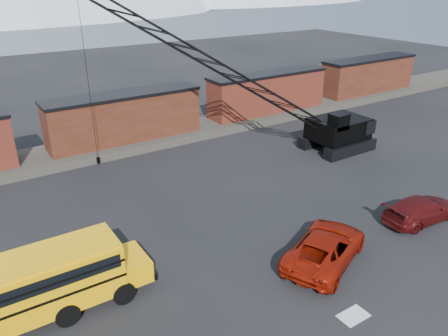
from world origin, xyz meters
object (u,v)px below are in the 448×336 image
object	(u,v)px
red_pickup	(325,247)
crawler_crane	(213,64)
maroon_suv	(421,209)
school_bus	(12,293)

from	to	relation	value
red_pickup	crawler_crane	xyz separation A→B (m)	(2.70, 15.62, 7.01)
red_pickup	maroon_suv	world-z (taller)	red_pickup
school_bus	red_pickup	size ratio (longest dim) A/B	1.84
crawler_crane	maroon_suv	bearing A→B (deg)	-71.08
crawler_crane	school_bus	bearing A→B (deg)	-146.23
school_bus	crawler_crane	xyz separation A→B (m)	(17.46, 11.67, 6.10)
red_pickup	crawler_crane	bearing A→B (deg)	-33.74
school_bus	crawler_crane	world-z (taller)	crawler_crane
school_bus	crawler_crane	bearing A→B (deg)	33.77
school_bus	maroon_suv	world-z (taller)	school_bus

